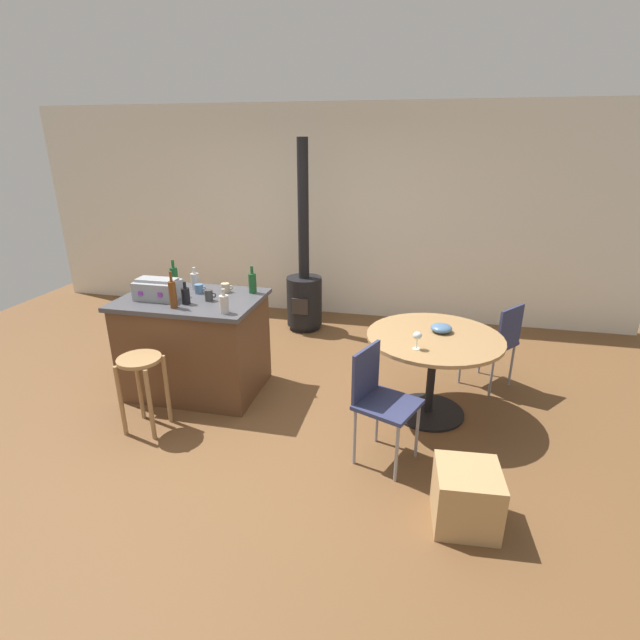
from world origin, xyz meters
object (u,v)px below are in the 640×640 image
Objects in this scene: folding_chair_near at (496,339)px; bottle_1 at (173,294)px; bottle_0 at (174,276)px; cup_0 at (226,288)px; bottle_4 at (224,304)px; cardboard_box at (466,497)px; bottle_5 at (195,281)px; wooden_stool at (142,377)px; bottle_3 at (252,283)px; dining_table at (433,354)px; cup_3 at (199,289)px; kitchen_island at (195,344)px; bottle_2 at (186,295)px; toolbox at (158,289)px; wood_stove at (304,287)px; wine_glass at (417,336)px; cup_1 at (209,295)px; folding_chair_far at (380,396)px; serving_bowl at (441,328)px; cup_2 at (160,282)px.

folding_chair_near is 2.67× the size of bottle_1.
bottle_0 is 2.26× the size of cup_0.
cardboard_box is at bearing -25.26° from bottle_4.
bottle_5 is 1.80× the size of cup_0.
cup_0 is (0.33, -0.03, -0.04)m from bottle_5.
folding_chair_near is 3.23× the size of bottle_0.
folding_chair_near is (2.87, 1.38, 0.02)m from wooden_stool.
bottle_4 reaches higher than cardboard_box.
bottle_3 is (-2.26, -0.39, 0.52)m from folding_chair_near.
bottle_3 is at bearing 172.12° from dining_table.
cup_3 is (0.12, 0.86, 0.49)m from wooden_stool.
bottle_2 is at bearing -73.67° from kitchen_island.
toolbox is 1.47× the size of bottle_3.
wood_stove is 20.23× the size of cup_3.
bottle_3 is (0.50, 0.26, 0.56)m from kitchen_island.
toolbox is 2.31m from wine_glass.
bottle_4 reaches higher than cup_0.
wooden_stool is 0.90m from cup_1.
bottle_0 is at bearing 178.32° from bottle_3.
bottle_1 is at bearing -179.56° from wine_glass.
wood_stove is at bearing 64.71° from toolbox.
kitchen_island is 4.92× the size of bottle_3.
wooden_stool is 1.12m from bottle_5.
toolbox reaches higher than cup_0.
toolbox reaches higher than folding_chair_far.
bottle_4 reaches higher than serving_bowl.
folding_chair_near is 1.94m from cardboard_box.
bottle_3 is at bearing 143.86° from folding_chair_far.
bottle_1 is at bearing -93.24° from cup_3.
kitchen_island is 1.85m from wood_stove.
folding_chair_near is at bearing 13.31° from kitchen_island.
wine_glass is (2.49, -0.53, -0.12)m from cup_2.
cup_1 reaches higher than dining_table.
folding_chair_near is at bearing 46.80° from dining_table.
cardboard_box is (2.49, -1.49, -0.81)m from bottle_5.
toolbox is 0.33m from bottle_1.
dining_table is at bearing -2.96° from cup_3.
bottle_0 reaches higher than cup_0.
bottle_0 is 0.58m from bottle_2.
folding_chair_far reaches higher than cardboard_box.
kitchen_island is 2.09m from wine_glass.
cup_1 is (-1.60, 0.64, 0.45)m from folding_chair_far.
dining_table is at bearing 0.79° from kitchen_island.
wooden_stool is at bearing -102.87° from bottle_1.
wooden_stool is 0.78m from bottle_2.
wooden_stool is 3.08× the size of bottle_5.
cup_2 is 0.94× the size of cup_3.
bottle_1 is at bearing -37.90° from toolbox.
toolbox is (-0.87, -1.84, 0.47)m from wood_stove.
bottle_4 is (0.42, -0.14, 0.00)m from bottle_2.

